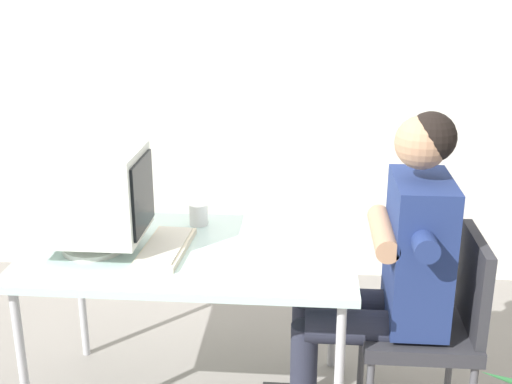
# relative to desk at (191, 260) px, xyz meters

# --- Properties ---
(wall_back) EXTENTS (8.00, 0.10, 3.00)m
(wall_back) POSITION_rel_desk_xyz_m (0.30, 1.40, 0.81)
(wall_back) COLOR silver
(wall_back) RESTS_ON ground_plane
(desk) EXTENTS (1.33, 0.79, 0.74)m
(desk) POSITION_rel_desk_xyz_m (0.00, 0.00, 0.00)
(desk) COLOR #B7B7BC
(desk) RESTS_ON ground_plane
(crt_monitor) EXTENTS (0.43, 0.35, 0.42)m
(crt_monitor) POSITION_rel_desk_xyz_m (-0.38, -0.05, 0.29)
(crt_monitor) COLOR silver
(crt_monitor) RESTS_ON desk
(keyboard) EXTENTS (0.19, 0.42, 0.03)m
(keyboard) POSITION_rel_desk_xyz_m (-0.09, -0.04, 0.07)
(keyboard) COLOR beige
(keyboard) RESTS_ON desk
(office_chair) EXTENTS (0.45, 0.45, 0.85)m
(office_chair) POSITION_rel_desk_xyz_m (0.99, -0.05, -0.20)
(office_chair) COLOR #4C4C51
(office_chair) RESTS_ON ground_plane
(person_seated) EXTENTS (0.72, 0.59, 1.33)m
(person_seated) POSITION_rel_desk_xyz_m (0.80, -0.05, 0.03)
(person_seated) COLOR navy
(person_seated) RESTS_ON ground_plane
(desk_mug) EXTENTS (0.08, 0.09, 0.10)m
(desk_mug) POSITION_rel_desk_xyz_m (-0.01, 0.27, 0.10)
(desk_mug) COLOR white
(desk_mug) RESTS_ON desk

